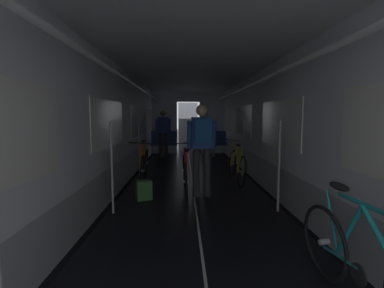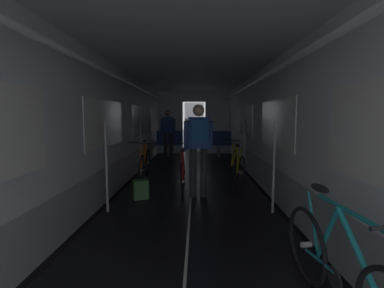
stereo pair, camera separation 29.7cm
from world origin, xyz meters
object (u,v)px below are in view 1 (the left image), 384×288
object	(u,v)px
bicycle_yellow	(237,165)
bicycle_red_in_aisle	(185,173)
bench_seat_far_left	(164,141)
bicycle_teal	(365,266)
backpack_on_floor	(144,190)
bench_seat_far_right	(213,141)
person_cyclist_aisle	(202,142)
bicycle_orange	(144,164)
person_standing_near_bench	(163,131)

from	to	relation	value
bicycle_yellow	bicycle_red_in_aisle	distance (m)	1.45
bench_seat_far_left	bicycle_yellow	bearing A→B (deg)	-64.65
bicycle_teal	backpack_on_floor	size ratio (longest dim) A/B	4.97
bench_seat_far_right	bicycle_red_in_aisle	distance (m)	5.00
bench_seat_far_left	bicycle_red_in_aisle	xyz separation A→B (m)	(0.74, -4.88, -0.18)
bench_seat_far_left	bicycle_yellow	distance (m)	4.44
bicycle_yellow	bicycle_red_in_aisle	bearing A→B (deg)	-143.18
bicycle_red_in_aisle	person_cyclist_aisle	bearing A→B (deg)	-41.48
bench_seat_far_right	person_cyclist_aisle	distance (m)	5.22
bicycle_yellow	person_cyclist_aisle	distance (m)	1.56
bench_seat_far_right	bicycle_yellow	size ratio (longest dim) A/B	0.58
backpack_on_floor	bicycle_yellow	bearing A→B (deg)	33.74
bicycle_teal	bicycle_orange	xyz separation A→B (m)	(-2.22, 4.44, -0.00)
person_standing_near_bench	person_cyclist_aisle	bearing A→B (deg)	-77.71
bicycle_teal	bicycle_yellow	bearing A→B (deg)	91.71
bench_seat_far_right	bicycle_yellow	distance (m)	4.02
bench_seat_far_left	bicycle_orange	xyz separation A→B (m)	(-0.20, -3.81, -0.18)
bench_seat_far_right	bicycle_red_in_aisle	xyz separation A→B (m)	(-1.06, -4.88, -0.18)
bench_seat_far_right	bicycle_orange	size ratio (longest dim) A/B	0.58
bench_seat_far_left	bicycle_orange	distance (m)	3.82
person_cyclist_aisle	person_standing_near_bench	size ratio (longest dim) A/B	1.00
bench_seat_far_right	backpack_on_floor	xyz separation A→B (m)	(-1.80, -5.28, -0.40)
bench_seat_far_left	bicycle_red_in_aisle	size ratio (longest dim) A/B	0.58
bench_seat_far_right	bicycle_teal	world-z (taller)	bench_seat_far_right
person_cyclist_aisle	bicycle_orange	bearing A→B (deg)	132.82
bicycle_orange	bicycle_red_in_aisle	bearing A→B (deg)	-48.81
bicycle_orange	bicycle_yellow	bearing A→B (deg)	-5.43
bicycle_red_in_aisle	person_standing_near_bench	xyz separation A→B (m)	(-0.74, 4.50, 0.59)
person_standing_near_bench	backpack_on_floor	bearing A→B (deg)	-90.00
person_standing_near_bench	bicycle_orange	bearing A→B (deg)	-93.32
bench_seat_far_right	bicycle_orange	bearing A→B (deg)	-117.65
bicycle_teal	person_cyclist_aisle	bearing A→B (deg)	107.61
bicycle_teal	person_standing_near_bench	distance (m)	8.15
bicycle_red_in_aisle	backpack_on_floor	bearing A→B (deg)	-151.61
bench_seat_far_right	bicycle_red_in_aisle	bearing A→B (deg)	-102.27
bicycle_orange	person_cyclist_aisle	xyz separation A→B (m)	(1.24, -1.34, 0.63)
bench_seat_far_right	bicycle_yellow	xyz separation A→B (m)	(0.10, -4.01, -0.19)
bench_seat_far_left	bench_seat_far_right	size ratio (longest dim) A/B	1.00
bicycle_yellow	bicycle_orange	size ratio (longest dim) A/B	1.00
person_cyclist_aisle	backpack_on_floor	xyz separation A→B (m)	(-1.04, -0.13, -0.85)
bench_seat_far_right	bicycle_yellow	bearing A→B (deg)	-88.58
bicycle_yellow	bicycle_orange	xyz separation A→B (m)	(-2.10, 0.20, 0.00)
person_cyclist_aisle	person_standing_near_bench	bearing A→B (deg)	102.29
bicycle_teal	person_standing_near_bench	xyz separation A→B (m)	(-2.02, 7.87, 0.59)
person_standing_near_bench	bench_seat_far_right	bearing A→B (deg)	11.83
person_cyclist_aisle	bench_seat_far_right	bearing A→B (deg)	81.62
person_cyclist_aisle	person_standing_near_bench	distance (m)	4.88
bench_seat_far_right	person_standing_near_bench	bearing A→B (deg)	-168.17
bicycle_orange	person_standing_near_bench	size ratio (longest dim) A/B	1.00
person_cyclist_aisle	person_standing_near_bench	xyz separation A→B (m)	(-1.04, 4.77, -0.04)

